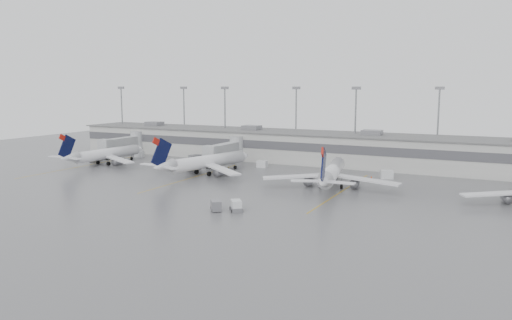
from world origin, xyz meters
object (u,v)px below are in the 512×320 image
at_px(jet_mid_left, 204,162).
at_px(jet_mid_right, 331,173).
at_px(jet_far_left, 104,154).
at_px(baggage_tug, 236,207).

bearing_deg(jet_mid_left, jet_mid_right, 11.71).
distance_m(jet_far_left, baggage_tug, 62.24).
relative_size(jet_mid_right, baggage_tug, 9.14).
height_order(jet_mid_left, jet_mid_right, jet_mid_right).
relative_size(jet_far_left, jet_mid_left, 0.95).
height_order(jet_far_left, jet_mid_right, jet_mid_right).
xyz_separation_m(jet_mid_left, jet_mid_right, (31.48, -1.36, 0.04)).
xyz_separation_m(jet_mid_right, baggage_tug, (-8.12, -25.73, -2.42)).
height_order(jet_mid_right, baggage_tug, jet_mid_right).
bearing_deg(jet_far_left, jet_mid_left, 1.92).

